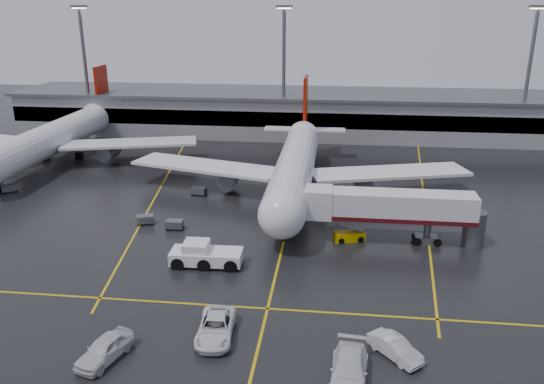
# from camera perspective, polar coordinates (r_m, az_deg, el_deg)

# --- Properties ---
(ground) EXTENTS (220.00, 220.00, 0.00)m
(ground) POSITION_cam_1_polar(r_m,az_deg,el_deg) (68.68, 1.86, -2.68)
(ground) COLOR black
(ground) RESTS_ON ground
(apron_line_centre) EXTENTS (0.25, 90.00, 0.02)m
(apron_line_centre) POSITION_cam_1_polar(r_m,az_deg,el_deg) (68.67, 1.86, -2.67)
(apron_line_centre) COLOR gold
(apron_line_centre) RESTS_ON ground
(apron_line_stop) EXTENTS (60.00, 0.25, 0.02)m
(apron_line_stop) POSITION_cam_1_polar(r_m,az_deg,el_deg) (49.02, -0.47, -12.16)
(apron_line_stop) COLOR gold
(apron_line_stop) RESTS_ON ground
(apron_line_left) EXTENTS (9.99, 69.35, 0.02)m
(apron_line_left) POSITION_cam_1_polar(r_m,az_deg,el_deg) (81.87, -11.59, 0.57)
(apron_line_left) COLOR gold
(apron_line_left) RESTS_ON ground
(apron_line_right) EXTENTS (7.57, 69.64, 0.02)m
(apron_line_right) POSITION_cam_1_polar(r_m,az_deg,el_deg) (78.85, 15.66, -0.48)
(apron_line_right) COLOR gold
(apron_line_right) RESTS_ON ground
(terminal) EXTENTS (122.00, 19.00, 8.60)m
(terminal) POSITION_cam_1_polar(r_m,az_deg,el_deg) (113.61, 4.04, 8.30)
(terminal) COLOR gray
(terminal) RESTS_ON ground
(light_mast_left) EXTENTS (3.00, 1.20, 25.45)m
(light_mast_left) POSITION_cam_1_polar(r_m,az_deg,el_deg) (117.49, -19.07, 12.70)
(light_mast_left) COLOR #595B60
(light_mast_left) RESTS_ON ground
(light_mast_mid) EXTENTS (3.00, 1.20, 25.45)m
(light_mast_mid) POSITION_cam_1_polar(r_m,az_deg,el_deg) (106.65, 1.25, 13.16)
(light_mast_mid) COLOR #595B60
(light_mast_mid) RESTS_ON ground
(light_mast_right) EXTENTS (3.00, 1.20, 25.45)m
(light_mast_right) POSITION_cam_1_polar(r_m,az_deg,el_deg) (111.64, 25.42, 11.64)
(light_mast_right) COLOR #595B60
(light_mast_right) RESTS_ON ground
(main_airliner) EXTENTS (48.80, 45.60, 14.10)m
(main_airliner) POSITION_cam_1_polar(r_m,az_deg,el_deg) (76.47, 2.54, 2.93)
(main_airliner) COLOR silver
(main_airliner) RESTS_ON ground
(second_airliner) EXTENTS (48.80, 45.60, 14.10)m
(second_airliner) POSITION_cam_1_polar(r_m,az_deg,el_deg) (99.83, -21.79, 5.42)
(second_airliner) COLOR silver
(second_airliner) RESTS_ON ground
(jet_bridge) EXTENTS (19.90, 3.40, 6.05)m
(jet_bridge) POSITION_cam_1_polar(r_m,az_deg,el_deg) (61.79, 12.43, -1.76)
(jet_bridge) COLOR silver
(jet_bridge) RESTS_ON ground
(pushback_tractor) EXTENTS (7.41, 3.35, 2.62)m
(pushback_tractor) POSITION_cam_1_polar(r_m,az_deg,el_deg) (56.58, -7.11, -6.63)
(pushback_tractor) COLOR white
(pushback_tractor) RESTS_ON ground
(belt_loader) EXTENTS (3.68, 2.40, 2.16)m
(belt_loader) POSITION_cam_1_polar(r_m,az_deg,el_deg) (62.56, 8.13, -4.59)
(belt_loader) COLOR #DCA600
(belt_loader) RESTS_ON ground
(service_van_a) EXTENTS (3.27, 6.28, 1.69)m
(service_van_a) POSITION_cam_1_polar(r_m,az_deg,el_deg) (45.21, -5.93, -13.98)
(service_van_a) COLOR white
(service_van_a) RESTS_ON ground
(service_van_b) EXTENTS (3.07, 6.55, 1.85)m
(service_van_b) POSITION_cam_1_polar(r_m,az_deg,el_deg) (40.84, 8.11, -18.02)
(service_van_b) COLOR silver
(service_van_b) RESTS_ON ground
(service_van_c) EXTENTS (4.29, 4.54, 1.53)m
(service_van_c) POSITION_cam_1_polar(r_m,az_deg,el_deg) (43.89, 12.80, -15.66)
(service_van_c) COLOR silver
(service_van_c) RESTS_ON ground
(service_van_d) EXTENTS (3.53, 5.61, 1.78)m
(service_van_d) POSITION_cam_1_polar(r_m,az_deg,el_deg) (44.33, -17.19, -15.51)
(service_van_d) COLOR silver
(service_van_d) RESTS_ON ground
(baggage_cart_a) EXTENTS (2.04, 1.36, 1.12)m
(baggage_cart_a) POSITION_cam_1_polar(r_m,az_deg,el_deg) (65.95, -10.18, -3.35)
(baggage_cart_a) COLOR #595B60
(baggage_cart_a) RESTS_ON ground
(baggage_cart_b) EXTENTS (2.32, 1.89, 1.12)m
(baggage_cart_b) POSITION_cam_1_polar(r_m,az_deg,el_deg) (68.21, -13.17, -2.79)
(baggage_cart_b) COLOR #595B60
(baggage_cart_b) RESTS_ON ground
(baggage_cart_c) EXTENTS (2.17, 1.57, 1.12)m
(baggage_cart_c) POSITION_cam_1_polar(r_m,az_deg,el_deg) (77.20, -7.69, 0.14)
(baggage_cart_c) COLOR #595B60
(baggage_cart_c) RESTS_ON ground
(baggage_cart_e) EXTENTS (2.39, 2.18, 1.12)m
(baggage_cart_e) POSITION_cam_1_polar(r_m,az_deg,el_deg) (86.41, -25.90, 0.41)
(baggage_cart_e) COLOR #595B60
(baggage_cart_e) RESTS_ON ground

